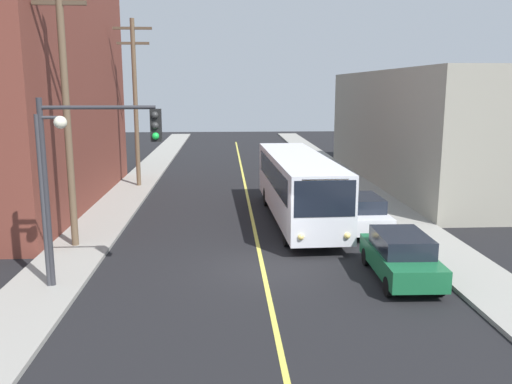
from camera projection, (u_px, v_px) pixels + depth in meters
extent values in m
plane|color=black|center=(263.00, 268.00, 19.45)|extent=(120.00, 120.00, 0.00)
cube|color=gray|center=(116.00, 208.00, 28.81)|extent=(2.50, 90.00, 0.15)
cube|color=gray|center=(380.00, 204.00, 29.64)|extent=(2.50, 90.00, 0.15)
cube|color=#D8CC4C|center=(246.00, 190.00, 34.14)|extent=(0.16, 60.00, 0.01)
cube|color=black|center=(95.00, 176.00, 29.57)|extent=(0.06, 13.45, 1.30)
cube|color=black|center=(91.00, 118.00, 28.95)|extent=(0.06, 13.45, 1.30)
cube|color=black|center=(88.00, 57.00, 28.34)|extent=(0.06, 13.45, 1.30)
cube|color=gray|center=(458.00, 128.00, 36.30)|extent=(12.00, 24.05, 7.50)
cube|color=black|center=(370.00, 160.00, 36.38)|extent=(0.06, 16.83, 1.30)
cube|color=black|center=(372.00, 112.00, 35.76)|extent=(0.06, 16.83, 1.30)
cube|color=silver|center=(298.00, 184.00, 25.96)|extent=(2.95, 12.08, 2.75)
cube|color=black|center=(325.00, 199.00, 20.02)|extent=(2.35, 0.16, 1.40)
cube|color=black|center=(281.00, 156.00, 31.69)|extent=(2.30, 0.16, 1.10)
cube|color=black|center=(272.00, 174.00, 25.75)|extent=(0.40, 10.20, 1.10)
cube|color=black|center=(323.00, 173.00, 25.97)|extent=(0.40, 10.20, 1.10)
cube|color=orange|center=(325.00, 183.00, 19.91)|extent=(1.79, 0.12, 0.30)
sphere|color=#F9D872|center=(301.00, 237.00, 20.18)|extent=(0.24, 0.24, 0.24)
sphere|color=#F9D872|center=(347.00, 236.00, 20.34)|extent=(0.24, 0.24, 0.24)
cylinder|color=black|center=(287.00, 234.00, 22.02)|extent=(0.33, 1.01, 1.00)
cylinder|color=black|center=(341.00, 233.00, 22.22)|extent=(0.33, 1.01, 1.00)
cylinder|color=black|center=(267.00, 197.00, 29.54)|extent=(0.33, 1.01, 1.00)
cylinder|color=black|center=(307.00, 196.00, 29.74)|extent=(0.33, 1.01, 1.00)
cube|color=#196038|center=(400.00, 260.00, 18.17)|extent=(1.91, 4.44, 0.70)
cube|color=black|center=(401.00, 242.00, 18.04)|extent=(1.68, 2.50, 0.60)
cylinder|color=black|center=(389.00, 287.00, 16.74)|extent=(0.24, 0.65, 0.64)
cylinder|color=black|center=(439.00, 286.00, 16.79)|extent=(0.24, 0.65, 0.64)
cylinder|color=black|center=(366.00, 257.00, 19.68)|extent=(0.24, 0.65, 0.64)
cylinder|color=black|center=(409.00, 256.00, 19.73)|extent=(0.24, 0.65, 0.64)
cube|color=silver|center=(361.00, 216.00, 24.33)|extent=(1.86, 4.42, 0.70)
cube|color=black|center=(362.00, 203.00, 24.20)|extent=(1.65, 2.49, 0.60)
cylinder|color=black|center=(352.00, 233.00, 22.87)|extent=(0.23, 0.64, 0.64)
cylinder|color=black|center=(388.00, 232.00, 22.98)|extent=(0.23, 0.64, 0.64)
cylinder|color=black|center=(336.00, 216.00, 25.80)|extent=(0.23, 0.64, 0.64)
cylinder|color=black|center=(369.00, 216.00, 25.92)|extent=(0.23, 0.64, 0.64)
cylinder|color=brown|center=(66.00, 110.00, 20.70)|extent=(0.28, 0.28, 10.90)
cube|color=#4C3D2D|center=(59.00, 3.00, 19.94)|extent=(2.00, 0.16, 0.16)
cylinder|color=brown|center=(136.00, 104.00, 33.92)|extent=(0.28, 0.28, 10.47)
cube|color=#4C3D2D|center=(132.00, 28.00, 33.02)|extent=(2.40, 0.16, 0.16)
cube|color=#4C3D2D|center=(133.00, 43.00, 33.20)|extent=(2.00, 0.16, 0.16)
cylinder|color=#2D2D33|center=(46.00, 194.00, 16.78)|extent=(0.18, 0.18, 6.00)
cylinder|color=#2D2D33|center=(98.00, 107.00, 16.35)|extent=(3.50, 0.12, 0.12)
cube|color=black|center=(156.00, 125.00, 16.56)|extent=(0.32, 0.36, 1.00)
sphere|color=#2D2D2D|center=(155.00, 115.00, 16.31)|extent=(0.22, 0.22, 0.22)
sphere|color=#2D2D2D|center=(155.00, 126.00, 16.37)|extent=(0.22, 0.22, 0.22)
sphere|color=green|center=(156.00, 136.00, 16.44)|extent=(0.22, 0.22, 0.22)
cylinder|color=#38383D|center=(43.00, 202.00, 16.80)|extent=(0.16, 0.16, 5.50)
cylinder|color=#38383D|center=(48.00, 117.00, 16.30)|extent=(0.70, 0.10, 0.10)
sphere|color=#EAE5C6|center=(60.00, 122.00, 16.35)|extent=(0.40, 0.40, 0.40)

